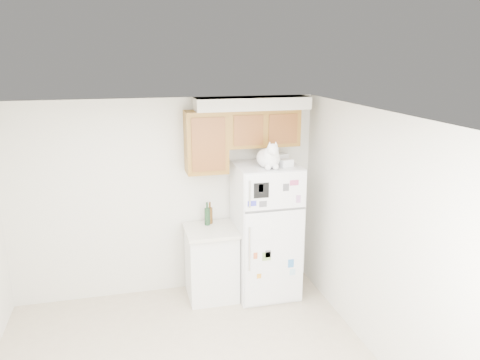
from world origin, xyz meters
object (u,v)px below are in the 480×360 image
object	(u,v)px
cat	(269,157)
bottle_amber	(210,213)
storage_box_back	(280,158)
storage_box_front	(286,163)
refrigerator	(266,231)
base_counter	(211,262)
bottle_green	(207,214)

from	to	relation	value
cat	bottle_amber	world-z (taller)	cat
storage_box_back	storage_box_front	distance (m)	0.27
refrigerator	bottle_amber	size ratio (longest dim) A/B	6.04
base_counter	cat	distance (m)	1.54
bottle_amber	bottle_green	bearing A→B (deg)	-133.74
cat	storage_box_back	bearing A→B (deg)	51.13
refrigerator	storage_box_back	size ratio (longest dim) A/B	9.44
bottle_green	base_counter	bearing A→B (deg)	-81.78
storage_box_front	bottle_amber	size ratio (longest dim) A/B	0.53
refrigerator	storage_box_front	distance (m)	0.93
refrigerator	base_counter	distance (m)	0.79
storage_box_back	storage_box_front	size ratio (longest dim) A/B	1.20
cat	bottle_green	world-z (taller)	cat
cat	base_counter	bearing A→B (deg)	162.39
refrigerator	base_counter	size ratio (longest dim) A/B	1.85
storage_box_front	bottle_green	distance (m)	1.18
base_counter	storage_box_back	bearing A→B (deg)	4.52
storage_box_front	bottle_amber	bearing A→B (deg)	142.06
cat	storage_box_front	size ratio (longest dim) A/B	3.25
base_counter	refrigerator	bearing A→B (deg)	-6.09
base_counter	storage_box_front	xyz separation A→B (m)	(0.89, -0.20, 1.28)
storage_box_front	bottle_green	size ratio (longest dim) A/B	0.51
storage_box_front	storage_box_back	bearing A→B (deg)	72.48
refrigerator	storage_box_back	bearing A→B (deg)	33.99
refrigerator	bottle_green	world-z (taller)	refrigerator
cat	bottle_amber	xyz separation A→B (m)	(-0.65, 0.39, -0.77)
refrigerator	bottle_green	size ratio (longest dim) A/B	5.73
cat	storage_box_back	xyz separation A→B (m)	(0.23, 0.29, -0.08)
base_counter	cat	world-z (taller)	cat
bottle_amber	storage_box_back	bearing A→B (deg)	-6.80
refrigerator	bottle_amber	xyz separation A→B (m)	(-0.66, 0.25, 0.21)
bottle_amber	cat	bearing A→B (deg)	-31.03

